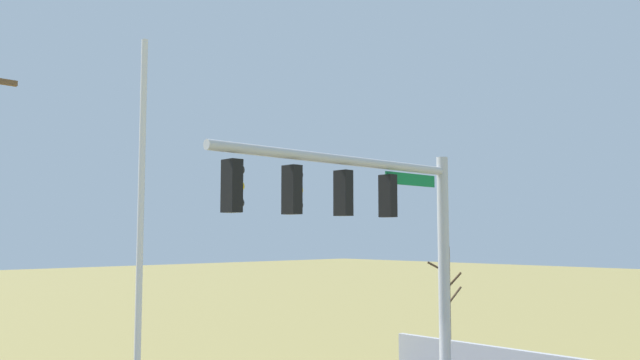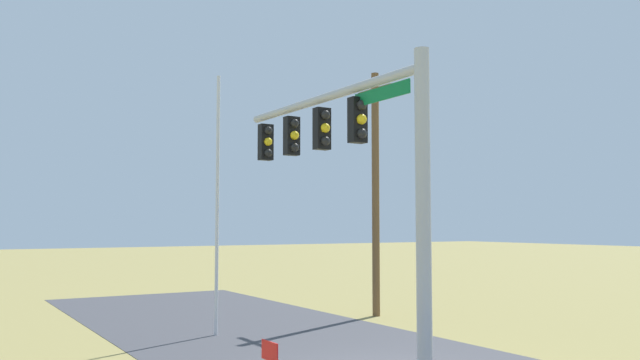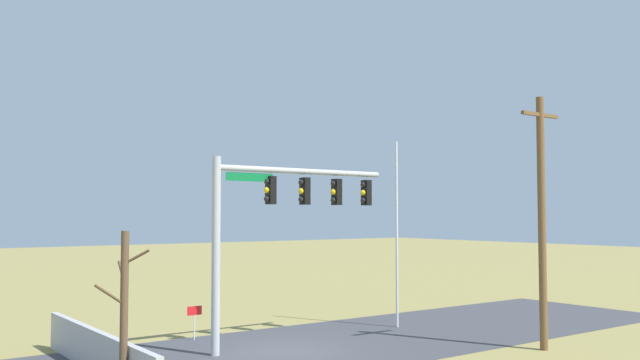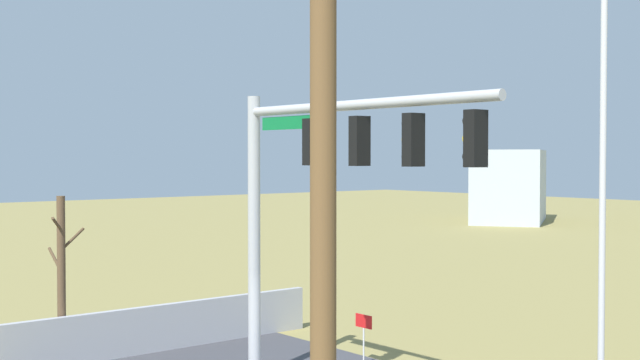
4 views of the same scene
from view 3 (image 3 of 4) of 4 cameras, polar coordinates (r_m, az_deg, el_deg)
name	(u,v)px [view 3 (image 3 of 4)]	position (r m, az deg, el deg)	size (l,w,h in m)	color
ground_plane	(283,351)	(22.89, -3.20, -14.29)	(160.00, 160.00, 0.00)	olive
road_surface	(374,338)	(25.26, 4.62, -13.20)	(28.00, 8.00, 0.01)	#3D3D42
sidewalk_corner	(186,360)	(21.90, -11.30, -14.74)	(6.00, 6.00, 0.01)	#B7B5AD
retaining_fence	(97,352)	(20.65, -18.43, -13.68)	(0.20, 8.92, 1.20)	#A8A8AD
signal_mast	(277,211)	(23.05, -3.71, -2.61)	(7.06, 0.38, 6.38)	#B2B5BA
flagpole	(397,234)	(27.25, 6.54, -4.55)	(0.10, 0.10, 7.47)	silver
utility_pole	(542,217)	(23.74, 18.33, -3.04)	(1.90, 0.26, 8.48)	brown
bare_tree	(124,310)	(17.81, -16.32, -10.56)	(1.27, 1.02, 4.09)	brown
open_sign	(195,315)	(24.90, -10.61, -11.20)	(0.56, 0.04, 1.22)	silver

